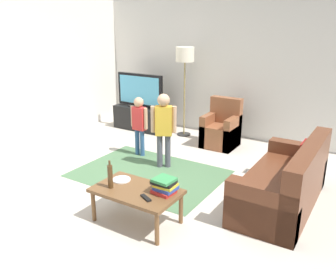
# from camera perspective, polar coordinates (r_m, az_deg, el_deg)

# --- Properties ---
(ground) EXTENTS (7.80, 7.80, 0.00)m
(ground) POSITION_cam_1_polar(r_m,az_deg,el_deg) (5.03, -3.68, -8.86)
(ground) COLOR beige
(wall_back) EXTENTS (6.00, 0.12, 2.70)m
(wall_back) POSITION_cam_1_polar(r_m,az_deg,el_deg) (7.19, 10.41, 10.38)
(wall_back) COLOR silver
(wall_back) RESTS_ON ground
(wall_left) EXTENTS (0.12, 6.00, 2.70)m
(wall_left) POSITION_cam_1_polar(r_m,az_deg,el_deg) (6.78, -25.25, 8.51)
(wall_left) COLOR silver
(wall_left) RESTS_ON ground
(area_rug) EXTENTS (2.20, 1.60, 0.01)m
(area_rug) POSITION_cam_1_polar(r_m,az_deg,el_deg) (5.51, -3.11, -6.31)
(area_rug) COLOR #4C724C
(area_rug) RESTS_ON ground
(tv_stand) EXTENTS (1.20, 0.44, 0.50)m
(tv_stand) POSITION_cam_1_polar(r_m,az_deg,el_deg) (7.65, -4.36, 2.62)
(tv_stand) COLOR black
(tv_stand) RESTS_ON ground
(tv) EXTENTS (1.10, 0.28, 0.71)m
(tv) POSITION_cam_1_polar(r_m,az_deg,el_deg) (7.50, -4.57, 7.04)
(tv) COLOR black
(tv) RESTS_ON tv_stand
(couch) EXTENTS (0.80, 1.80, 0.86)m
(couch) POSITION_cam_1_polar(r_m,az_deg,el_deg) (4.74, 18.82, -7.78)
(couch) COLOR brown
(couch) RESTS_ON ground
(armchair) EXTENTS (0.60, 0.60, 0.90)m
(armchair) POSITION_cam_1_polar(r_m,az_deg,el_deg) (6.69, 8.69, 0.65)
(armchair) COLOR brown
(armchair) RESTS_ON ground
(floor_lamp) EXTENTS (0.36, 0.36, 1.78)m
(floor_lamp) POSITION_cam_1_polar(r_m,az_deg,el_deg) (7.01, 2.75, 12.06)
(floor_lamp) COLOR #262626
(floor_lamp) RESTS_ON ground
(child_near_tv) EXTENTS (0.35, 0.17, 1.04)m
(child_near_tv) POSITION_cam_1_polar(r_m,az_deg,el_deg) (6.06, -4.69, 2.19)
(child_near_tv) COLOR #33598C
(child_near_tv) RESTS_ON ground
(child_center) EXTENTS (0.36, 0.25, 1.20)m
(child_center) POSITION_cam_1_polar(r_m,az_deg,el_deg) (5.51, -0.71, 1.71)
(child_center) COLOR #4C4C59
(child_center) RESTS_ON ground
(coffee_table) EXTENTS (1.00, 0.60, 0.42)m
(coffee_table) POSITION_cam_1_polar(r_m,az_deg,el_deg) (4.13, -5.12, -9.45)
(coffee_table) COLOR brown
(coffee_table) RESTS_ON ground
(book_stack) EXTENTS (0.27, 0.25, 0.18)m
(book_stack) POSITION_cam_1_polar(r_m,az_deg,el_deg) (3.98, -0.56, -8.25)
(book_stack) COLOR red
(book_stack) RESTS_ON coffee_table
(bottle) EXTENTS (0.06, 0.06, 0.34)m
(bottle) POSITION_cam_1_polar(r_m,az_deg,el_deg) (4.13, -9.33, -6.67)
(bottle) COLOR #4C3319
(bottle) RESTS_ON coffee_table
(tv_remote) EXTENTS (0.17, 0.12, 0.02)m
(tv_remote) POSITION_cam_1_polar(r_m,az_deg,el_deg) (3.90, -3.61, -10.19)
(tv_remote) COLOR black
(tv_remote) RESTS_ON coffee_table
(plate) EXTENTS (0.22, 0.22, 0.02)m
(plate) POSITION_cam_1_polar(r_m,az_deg,el_deg) (4.35, -7.52, -7.25)
(plate) COLOR white
(plate) RESTS_ON coffee_table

